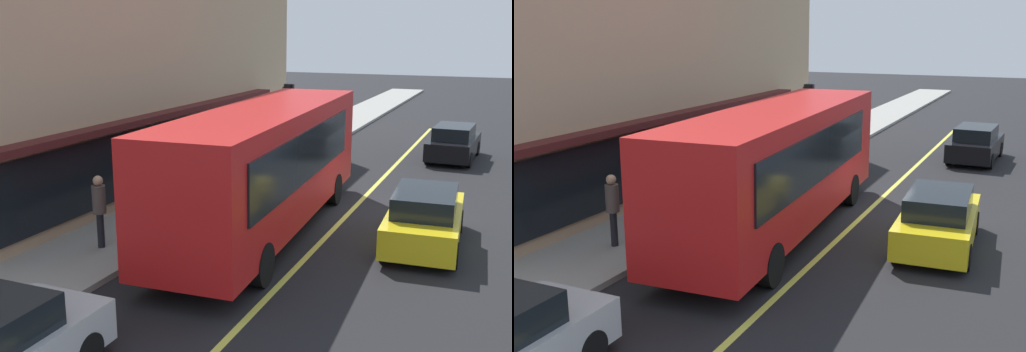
% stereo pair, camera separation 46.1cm
% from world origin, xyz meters
% --- Properties ---
extents(ground, '(120.00, 120.00, 0.00)m').
position_xyz_m(ground, '(0.00, 0.00, 0.00)').
color(ground, black).
extents(sidewalk, '(80.00, 2.84, 0.15)m').
position_xyz_m(sidewalk, '(0.00, 5.03, 0.07)').
color(sidewalk, '#9E9B93').
rests_on(sidewalk, ground).
extents(lane_centre_stripe, '(36.00, 0.16, 0.01)m').
position_xyz_m(lane_centre_stripe, '(0.00, 0.00, 0.00)').
color(lane_centre_stripe, '#D8D14C').
rests_on(lane_centre_stripe, ground).
extents(storefront_building, '(24.80, 10.99, 9.53)m').
position_xyz_m(storefront_building, '(-0.86, 11.64, 4.76)').
color(storefront_building, tan).
rests_on(storefront_building, ground).
extents(bus, '(11.24, 3.08, 3.50)m').
position_xyz_m(bus, '(-2.89, 1.67, 1.99)').
color(bus, red).
rests_on(bus, ground).
extents(traffic_light, '(0.30, 0.52, 3.20)m').
position_xyz_m(traffic_light, '(5.87, 4.22, 2.53)').
color(traffic_light, '#2D2D33').
rests_on(traffic_light, sidewalk).
extents(car_black, '(4.37, 2.00, 1.52)m').
position_xyz_m(car_black, '(9.49, -2.08, 0.74)').
color(car_black, black).
rests_on(car_black, ground).
extents(car_yellow, '(4.39, 2.05, 1.52)m').
position_xyz_m(car_yellow, '(-2.28, -2.54, 0.74)').
color(car_yellow, yellow).
rests_on(car_yellow, ground).
extents(pedestrian_near_storefront, '(0.34, 0.34, 1.87)m').
position_xyz_m(pedestrian_near_storefront, '(-6.05, 4.90, 1.28)').
color(pedestrian_near_storefront, black).
rests_on(pedestrian_near_storefront, sidewalk).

